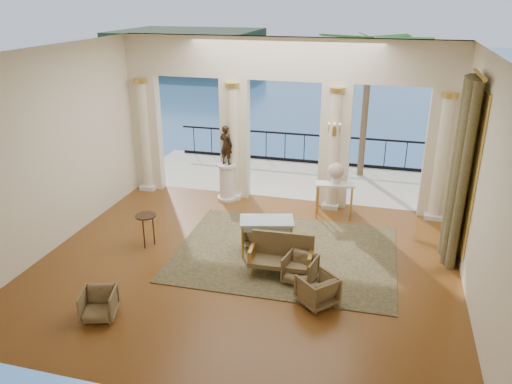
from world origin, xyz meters
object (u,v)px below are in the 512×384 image
(game_table, at_px, (267,223))
(statue, at_px, (226,145))
(armchair_c, at_px, (317,288))
(pedestal, at_px, (227,182))
(armchair_a, at_px, (99,303))
(side_table, at_px, (146,219))
(console_table, at_px, (335,189))
(armchair_d, at_px, (263,236))
(settee, at_px, (282,255))
(armchair_b, at_px, (300,268))

(game_table, height_order, statue, statue)
(armchair_c, distance_m, pedestal, 5.59)
(armchair_a, bearing_deg, side_table, 81.63)
(pedestal, xyz_separation_m, statue, (0.00, 0.00, 1.10))
(console_table, relative_size, side_table, 1.34)
(side_table, bearing_deg, armchair_a, -81.22)
(armchair_c, height_order, statue, statue)
(armchair_d, distance_m, settee, 1.14)
(settee, height_order, console_table, console_table)
(armchair_a, bearing_deg, statue, 68.20)
(armchair_a, xyz_separation_m, side_table, (-0.43, 2.80, 0.36))
(settee, height_order, statue, statue)
(settee, bearing_deg, pedestal, 121.26)
(armchair_a, height_order, settee, settee)
(pedestal, distance_m, statue, 1.10)
(armchair_b, distance_m, armchair_d, 1.59)
(armchair_b, xyz_separation_m, game_table, (-0.96, 1.03, 0.42))
(armchair_a, distance_m, armchair_c, 4.04)
(statue, relative_size, console_table, 1.06)
(settee, xyz_separation_m, pedestal, (-2.38, 3.60, 0.08))
(game_table, relative_size, console_table, 1.27)
(armchair_c, bearing_deg, settee, -93.14)
(armchair_d, bearing_deg, settee, 167.50)
(side_table, bearing_deg, armchair_c, -17.64)
(armchair_b, bearing_deg, side_table, -178.33)
(armchair_c, height_order, pedestal, pedestal)
(side_table, bearing_deg, pedestal, 73.97)
(game_table, height_order, side_table, game_table)
(armchair_a, distance_m, console_table, 6.63)
(armchair_b, xyz_separation_m, armchair_d, (-1.08, 1.16, 0.01))
(armchair_a, distance_m, armchair_b, 3.95)
(armchair_a, distance_m, game_table, 3.98)
(armchair_b, bearing_deg, armchair_a, -135.51)
(armchair_b, xyz_separation_m, armchair_c, (0.45, -0.70, 0.01))
(armchair_c, distance_m, game_table, 2.27)
(settee, bearing_deg, armchair_c, -48.34)
(armchair_c, relative_size, armchair_d, 1.01)
(settee, bearing_deg, armchair_a, -142.38)
(game_table, bearing_deg, pedestal, 108.25)
(statue, height_order, side_table, statue)
(game_table, distance_m, console_table, 2.67)
(settee, height_order, pedestal, pedestal)
(game_table, bearing_deg, settee, -72.13)
(pedestal, height_order, console_table, pedestal)
(pedestal, bearing_deg, side_table, -106.03)
(armchair_a, xyz_separation_m, pedestal, (0.49, 6.00, 0.20))
(armchair_c, relative_size, console_table, 0.63)
(pedestal, distance_m, side_table, 3.33)
(armchair_a, height_order, armchair_d, armchair_d)
(statue, bearing_deg, game_table, 140.99)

